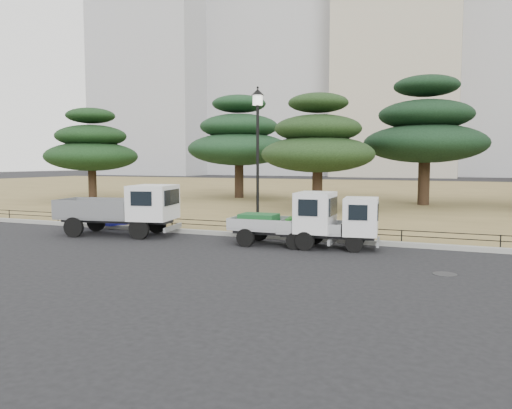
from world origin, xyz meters
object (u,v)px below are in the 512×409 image
at_px(truck_kei_front, 290,219).
at_px(truck_large, 124,207).
at_px(truck_kei_rear, 336,223).
at_px(tarp_pile, 110,215).
at_px(street_lamp, 258,136).

bearing_deg(truck_kei_front, truck_large, 179.36).
height_order(truck_large, truck_kei_rear, truck_large).
distance_m(truck_kei_rear, tarp_pile, 10.35).
relative_size(truck_large, tarp_pile, 2.70).
relative_size(truck_kei_rear, street_lamp, 0.62).
bearing_deg(street_lamp, truck_kei_rear, -22.88).
bearing_deg(street_lamp, truck_large, -160.23).
distance_m(truck_kei_rear, street_lamp, 4.69).
distance_m(truck_kei_front, truck_kei_rear, 1.53).
xyz_separation_m(truck_kei_front, truck_kei_rear, (1.52, 0.15, -0.08)).
bearing_deg(truck_kei_front, truck_kei_rear, 3.63).
relative_size(truck_kei_front, tarp_pile, 2.01).
relative_size(truck_kei_rear, tarp_pile, 1.91).
xyz_separation_m(truck_kei_rear, street_lamp, (-3.36, 1.42, 2.95)).
bearing_deg(truck_large, truck_kei_front, -9.61).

